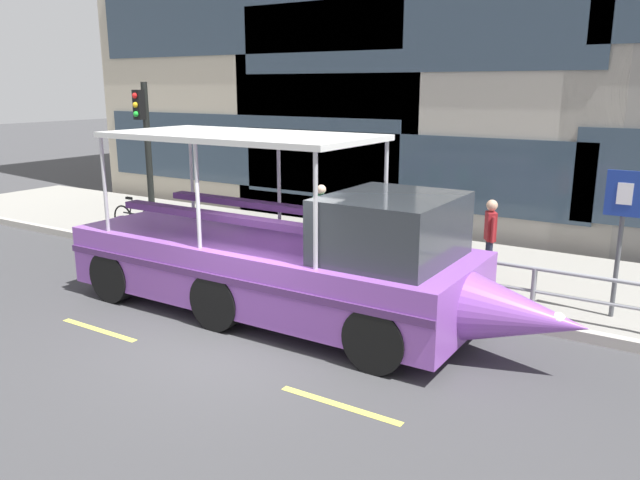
{
  "coord_description": "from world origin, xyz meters",
  "views": [
    {
      "loc": [
        6.14,
        -7.21,
        4.06
      ],
      "look_at": [
        0.17,
        2.16,
        1.3
      ],
      "focal_mm": 34.92,
      "sensor_mm": 36.0,
      "label": 1
    }
  ],
  "objects": [
    {
      "name": "ground_plane",
      "position": [
        0.0,
        0.0,
        0.0
      ],
      "size": [
        120.0,
        120.0,
        0.0
      ],
      "primitive_type": "plane",
      "color": "#3D3D3F"
    },
    {
      "name": "sidewalk",
      "position": [
        0.0,
        5.6,
        0.09
      ],
      "size": [
        32.0,
        4.8,
        0.18
      ],
      "primitive_type": "cube",
      "color": "gray",
      "rests_on": "ground_plane"
    },
    {
      "name": "curb_edge",
      "position": [
        0.0,
        3.11,
        0.09
      ],
      "size": [
        32.0,
        0.18,
        0.18
      ],
      "primitive_type": "cube",
      "color": "#B2ADA3",
      "rests_on": "ground_plane"
    },
    {
      "name": "lane_centreline",
      "position": [
        -0.0,
        -0.86,
        0.0
      ],
      "size": [
        25.8,
        0.12,
        0.01
      ],
      "color": "#DBD64C",
      "rests_on": "ground_plane"
    },
    {
      "name": "curb_guardrail",
      "position": [
        -0.01,
        3.45,
        0.75
      ],
      "size": [
        11.37,
        0.09,
        0.85
      ],
      "color": "gray",
      "rests_on": "sidewalk"
    },
    {
      "name": "traffic_light_pole",
      "position": [
        -6.04,
        3.73,
        2.59
      ],
      "size": [
        0.24,
        0.46,
        3.97
      ],
      "color": "black",
      "rests_on": "sidewalk"
    },
    {
      "name": "parking_sign",
      "position": [
        4.95,
        4.03,
        1.9
      ],
      "size": [
        0.6,
        0.12,
        2.54
      ],
      "color": "#4C4F54",
      "rests_on": "sidewalk"
    },
    {
      "name": "leaned_bicycle",
      "position": [
        -6.9,
        3.98,
        0.56
      ],
      "size": [
        1.74,
        0.46,
        0.96
      ],
      "color": "black",
      "rests_on": "sidewalk"
    },
    {
      "name": "duck_tour_boat",
      "position": [
        0.01,
        1.47,
        1.05
      ],
      "size": [
        9.49,
        2.69,
        3.24
      ],
      "color": "purple",
      "rests_on": "ground_plane"
    },
    {
      "name": "pedestrian_near_bow",
      "position": [
        2.47,
        4.98,
        1.18
      ],
      "size": [
        0.31,
        0.42,
        1.66
      ],
      "color": "#1E2338",
      "rests_on": "sidewalk"
    },
    {
      "name": "pedestrian_mid_left",
      "position": [
        -0.81,
        4.3,
        1.11
      ],
      "size": [
        0.29,
        0.4,
        1.55
      ],
      "color": "black",
      "rests_on": "sidewalk"
    },
    {
      "name": "pedestrian_mid_right",
      "position": [
        -1.55,
        4.91,
        1.17
      ],
      "size": [
        0.47,
        0.22,
        1.64
      ],
      "color": "black",
      "rests_on": "sidewalk"
    }
  ]
}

